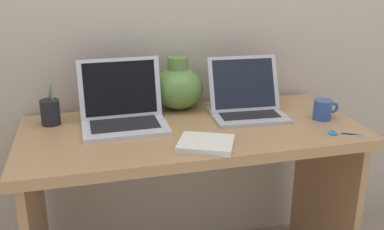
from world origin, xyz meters
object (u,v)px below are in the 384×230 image
(laptop_left, at_px, (123,108))
(green_vase, at_px, (178,87))
(pen_cup, at_px, (50,112))
(scissors, at_px, (341,133))
(coffee_mug, at_px, (323,109))
(laptop_right, at_px, (246,100))
(notebook_stack, at_px, (206,144))

(laptop_left, bearing_deg, green_vase, 28.30)
(pen_cup, bearing_deg, green_vase, 7.61)
(scissors, bearing_deg, green_vase, 138.97)
(laptop_left, distance_m, green_vase, 0.29)
(green_vase, xyz_separation_m, pen_cup, (-0.53, -0.07, -0.05))
(coffee_mug, relative_size, pen_cup, 0.63)
(scissors, bearing_deg, coffee_mug, 83.06)
(laptop_right, bearing_deg, laptop_left, 178.67)
(laptop_left, bearing_deg, notebook_stack, -49.63)
(laptop_left, xyz_separation_m, notebook_stack, (0.26, -0.30, -0.06))
(laptop_left, bearing_deg, pen_cup, 166.50)
(pen_cup, bearing_deg, scissors, -19.95)
(laptop_right, bearing_deg, pen_cup, 174.33)
(coffee_mug, bearing_deg, laptop_left, 169.66)
(green_vase, bearing_deg, laptop_right, -30.20)
(notebook_stack, bearing_deg, laptop_left, 130.37)
(laptop_left, height_order, pen_cup, laptop_left)
(laptop_left, bearing_deg, laptop_right, -1.33)
(coffee_mug, bearing_deg, pen_cup, 168.84)
(notebook_stack, distance_m, pen_cup, 0.65)
(scissors, bearing_deg, laptop_right, 130.99)
(scissors, bearing_deg, notebook_stack, 178.26)
(laptop_left, relative_size, pen_cup, 1.90)
(laptop_right, xyz_separation_m, scissors, (0.27, -0.31, -0.06))
(coffee_mug, height_order, scissors, coffee_mug)
(laptop_left, distance_m, notebook_stack, 0.40)
(green_vase, relative_size, scissors, 1.65)
(coffee_mug, bearing_deg, laptop_right, 154.89)
(notebook_stack, relative_size, pen_cup, 1.08)
(green_vase, relative_size, pen_cup, 1.32)
(laptop_left, bearing_deg, scissors, -22.13)
(laptop_right, height_order, coffee_mug, laptop_right)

